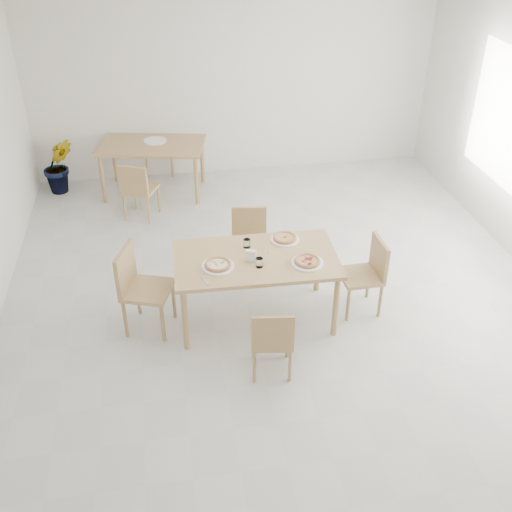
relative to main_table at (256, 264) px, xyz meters
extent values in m
plane|color=silver|center=(0.31, 0.27, -0.68)|extent=(7.00, 7.00, 0.00)
plane|color=white|center=(0.31, 0.27, 2.12)|extent=(7.00, 7.00, 0.00)
plane|color=silver|center=(0.31, 3.77, 0.72)|extent=(6.00, 0.00, 6.00)
plane|color=silver|center=(0.31, -3.23, 0.72)|extent=(6.00, 0.00, 6.00)
cube|color=tan|center=(0.00, 0.00, 0.05)|extent=(1.66, 0.97, 0.04)
cylinder|color=tan|center=(-0.76, -0.37, -0.32)|extent=(0.06, 0.06, 0.71)
cylinder|color=tan|center=(0.73, -0.41, -0.32)|extent=(0.06, 0.06, 0.71)
cylinder|color=tan|center=(-0.73, 0.41, -0.32)|extent=(0.06, 0.06, 0.71)
cylinder|color=tan|center=(0.76, 0.37, -0.32)|extent=(0.06, 0.06, 0.71)
cube|color=tan|center=(0.01, -0.81, -0.29)|extent=(0.43, 0.43, 0.04)
cube|color=tan|center=(-0.01, -0.97, -0.09)|extent=(0.38, 0.09, 0.36)
cylinder|color=tan|center=(0.19, -0.67, -0.49)|extent=(0.03, 0.03, 0.37)
cylinder|color=tan|center=(-0.13, -0.62, -0.49)|extent=(0.03, 0.03, 0.37)
cylinder|color=tan|center=(0.15, -0.99, -0.49)|extent=(0.03, 0.03, 0.37)
cylinder|color=tan|center=(-0.17, -0.94, -0.49)|extent=(0.03, 0.03, 0.37)
cube|color=tan|center=(0.06, 0.79, -0.27)|extent=(0.44, 0.44, 0.04)
cube|color=tan|center=(0.08, 0.97, -0.06)|extent=(0.40, 0.09, 0.38)
cylinder|color=tan|center=(-0.13, 0.64, -0.48)|extent=(0.03, 0.03, 0.39)
cylinder|color=tan|center=(0.21, 0.60, -0.48)|extent=(0.03, 0.03, 0.39)
cylinder|color=tan|center=(-0.09, 0.98, -0.48)|extent=(0.03, 0.03, 0.39)
cylinder|color=tan|center=(0.25, 0.94, -0.48)|extent=(0.03, 0.03, 0.39)
cube|color=tan|center=(-1.10, 0.02, -0.21)|extent=(0.58, 0.58, 0.04)
cube|color=tan|center=(-1.29, 0.09, 0.03)|extent=(0.19, 0.44, 0.43)
cylinder|color=tan|center=(-0.98, -0.22, -0.45)|extent=(0.04, 0.04, 0.44)
cylinder|color=tan|center=(-0.85, 0.14, -0.45)|extent=(0.04, 0.04, 0.44)
cylinder|color=tan|center=(-1.34, -0.10, -0.45)|extent=(0.04, 0.04, 0.44)
cylinder|color=tan|center=(-1.22, 0.27, -0.45)|extent=(0.04, 0.04, 0.44)
cube|color=tan|center=(1.10, -0.03, -0.25)|extent=(0.42, 0.42, 0.04)
cube|color=tan|center=(1.29, -0.03, -0.04)|extent=(0.05, 0.41, 0.39)
cylinder|color=tan|center=(0.92, 0.14, -0.47)|extent=(0.04, 0.04, 0.40)
cylinder|color=tan|center=(0.93, -0.21, -0.47)|extent=(0.04, 0.04, 0.40)
cylinder|color=tan|center=(1.28, 0.15, -0.47)|extent=(0.04, 0.04, 0.40)
cylinder|color=tan|center=(1.29, -0.20, -0.47)|extent=(0.04, 0.04, 0.40)
cylinder|color=white|center=(0.35, 0.28, 0.08)|extent=(0.30, 0.30, 0.02)
cylinder|color=white|center=(-0.39, -0.11, 0.08)|extent=(0.32, 0.32, 0.02)
cylinder|color=white|center=(0.48, -0.19, 0.08)|extent=(0.32, 0.32, 0.02)
cylinder|color=tan|center=(0.35, 0.28, 0.10)|extent=(0.28, 0.28, 0.01)
torus|color=tan|center=(0.35, 0.28, 0.11)|extent=(0.28, 0.28, 0.03)
cylinder|color=#BF5821|center=(0.35, 0.28, 0.11)|extent=(0.21, 0.21, 0.01)
ellipsoid|color=#145A17|center=(0.35, 0.28, 0.11)|extent=(0.05, 0.04, 0.01)
cylinder|color=tan|center=(-0.39, -0.11, 0.10)|extent=(0.29, 0.29, 0.01)
torus|color=tan|center=(-0.39, -0.11, 0.11)|extent=(0.30, 0.30, 0.03)
cylinder|color=white|center=(-0.39, -0.11, 0.11)|extent=(0.23, 0.23, 0.01)
cylinder|color=tan|center=(0.48, -0.19, 0.10)|extent=(0.32, 0.32, 0.01)
torus|color=tan|center=(0.48, -0.19, 0.11)|extent=(0.32, 0.32, 0.03)
cylinder|color=#BF5821|center=(0.48, -0.19, 0.11)|extent=(0.24, 0.24, 0.01)
cylinder|color=white|center=(-0.06, 0.21, 0.12)|extent=(0.07, 0.07, 0.09)
cylinder|color=white|center=(0.00, -0.17, 0.12)|extent=(0.07, 0.07, 0.10)
cube|color=silver|center=(-0.06, -0.05, 0.08)|extent=(0.12, 0.09, 0.01)
cube|color=white|center=(-0.06, -0.05, 0.14)|extent=(0.11, 0.07, 0.11)
cube|color=silver|center=(-0.55, -0.32, 0.08)|extent=(0.08, 0.18, 0.01)
cube|color=silver|center=(0.15, 0.10, 0.08)|extent=(0.07, 0.16, 0.01)
cube|color=tan|center=(-0.97, 3.17, 0.05)|extent=(1.60, 1.12, 0.04)
cylinder|color=tan|center=(-1.68, 2.96, -0.32)|extent=(0.06, 0.06, 0.71)
cylinder|color=tan|center=(-0.39, 2.70, -0.32)|extent=(0.06, 0.06, 0.71)
cylinder|color=tan|center=(-1.54, 3.65, -0.32)|extent=(0.06, 0.06, 0.71)
cylinder|color=tan|center=(-0.25, 3.38, -0.32)|extent=(0.06, 0.06, 0.71)
cube|color=tan|center=(-1.16, 2.44, -0.26)|extent=(0.54, 0.54, 0.04)
cube|color=tan|center=(-1.24, 2.27, -0.05)|extent=(0.39, 0.20, 0.39)
cylinder|color=tan|center=(-0.93, 2.53, -0.48)|extent=(0.03, 0.03, 0.40)
cylinder|color=tan|center=(-1.25, 2.67, -0.48)|extent=(0.03, 0.03, 0.40)
cylinder|color=tan|center=(-1.07, 2.21, -0.48)|extent=(0.03, 0.03, 0.40)
cylinder|color=tan|center=(-1.39, 2.35, -0.48)|extent=(0.03, 0.03, 0.40)
cube|color=tan|center=(-0.86, 3.87, -0.22)|extent=(0.50, 0.50, 0.04)
cube|color=tan|center=(-0.83, 4.07, 0.02)|extent=(0.45, 0.10, 0.43)
cylinder|color=tan|center=(-1.07, 3.70, -0.46)|extent=(0.04, 0.04, 0.44)
cylinder|color=tan|center=(-0.69, 3.65, -0.46)|extent=(0.04, 0.04, 0.44)
cylinder|color=tan|center=(-1.03, 4.08, -0.46)|extent=(0.04, 0.04, 0.44)
cylinder|color=tan|center=(-0.64, 4.03, -0.46)|extent=(0.04, 0.04, 0.44)
cylinder|color=white|center=(-0.91, 3.26, 0.08)|extent=(0.32, 0.32, 0.02)
imported|color=#306C20|center=(-2.32, 3.42, -0.27)|extent=(0.53, 0.47, 0.82)
camera|label=1|loc=(-0.84, -4.94, 3.31)|focal=42.00mm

